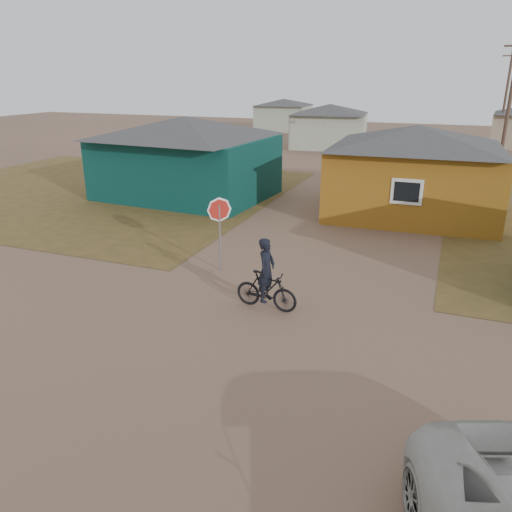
{
  "coord_description": "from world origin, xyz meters",
  "views": [
    {
      "loc": [
        3.89,
        -8.78,
        5.91
      ],
      "look_at": [
        -0.66,
        3.0,
        1.3
      ],
      "focal_mm": 35.0,
      "sensor_mm": 36.0,
      "label": 1
    }
  ],
  "objects": [
    {
      "name": "ground",
      "position": [
        0.0,
        0.0,
        0.0
      ],
      "size": [
        120.0,
        120.0,
        0.0
      ],
      "primitive_type": "plane",
      "color": "brown"
    },
    {
      "name": "house_pale_west",
      "position": [
        -6.0,
        34.0,
        1.86
      ],
      "size": [
        7.04,
        6.15,
        3.6
      ],
      "color": "#A2AB93",
      "rests_on": "ground"
    },
    {
      "name": "utility_pole_near",
      "position": [
        6.5,
        22.0,
        4.14
      ],
      "size": [
        1.4,
        0.2,
        8.0
      ],
      "color": "#4E392E",
      "rests_on": "ground"
    },
    {
      "name": "utility_pole_far",
      "position": [
        7.5,
        38.0,
        4.14
      ],
      "size": [
        1.4,
        0.2,
        8.0
      ],
      "color": "#4E392E",
      "rests_on": "ground"
    },
    {
      "name": "house_yellow",
      "position": [
        2.5,
        14.0,
        2.0
      ],
      "size": [
        7.72,
        6.76,
        3.9
      ],
      "color": "#8F5A16",
      "rests_on": "ground"
    },
    {
      "name": "house_teal",
      "position": [
        -8.5,
        13.5,
        2.05
      ],
      "size": [
        8.93,
        7.08,
        4.0
      ],
      "color": "#08312E",
      "rests_on": "ground"
    },
    {
      "name": "house_pale_north",
      "position": [
        -14.0,
        46.0,
        1.75
      ],
      "size": [
        6.28,
        5.81,
        3.4
      ],
      "color": "#A2AB93",
      "rests_on": "ground"
    },
    {
      "name": "cyclist",
      "position": [
        -0.22,
        2.6,
        0.72
      ],
      "size": [
        1.78,
        0.66,
        1.97
      ],
      "color": "black",
      "rests_on": "ground"
    },
    {
      "name": "stop_sign",
      "position": [
        -2.54,
        4.71,
        1.76
      ],
      "size": [
        0.75,
        0.29,
        2.38
      ],
      "color": "gray",
      "rests_on": "ground"
    },
    {
      "name": "grass_nw",
      "position": [
        -14.0,
        13.0,
        0.01
      ],
      "size": [
        20.0,
        18.0,
        0.0
      ],
      "primitive_type": "cube",
      "color": "brown",
      "rests_on": "ground"
    }
  ]
}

